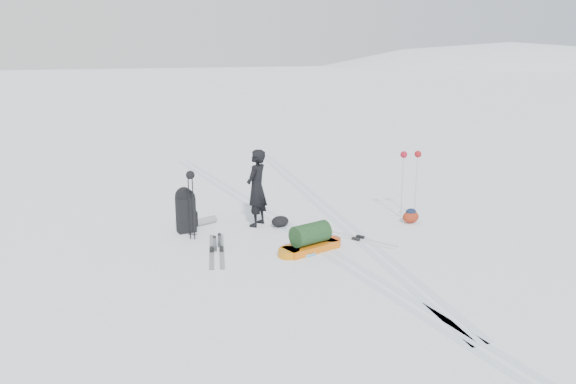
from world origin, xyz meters
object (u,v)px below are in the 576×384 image
expedition_rucksack (188,211)px  skier (257,188)px  pulk_sled (310,240)px  ski_poles_black (191,183)px

expedition_rucksack → skier: bearing=-10.1°
pulk_sled → expedition_rucksack: bearing=117.6°
pulk_sled → skier: bearing=87.7°
skier → expedition_rucksack: size_ratio=1.76×
skier → ski_poles_black: 1.61m
skier → expedition_rucksack: bearing=-50.5°
skier → ski_poles_black: (-1.53, -0.38, 0.33)m
pulk_sled → expedition_rucksack: expedition_rucksack is taller
skier → pulk_sled: (0.42, -1.91, -0.64)m
pulk_sled → expedition_rucksack: (-1.90, 2.09, 0.23)m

